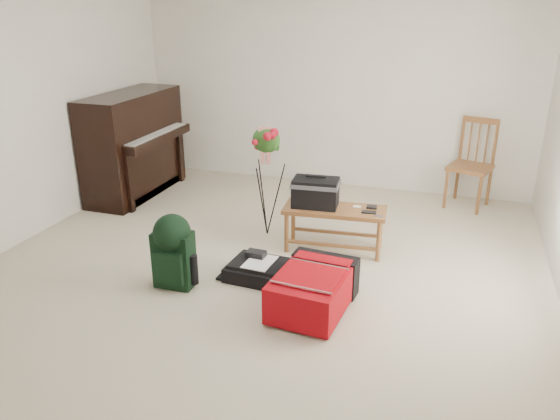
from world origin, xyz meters
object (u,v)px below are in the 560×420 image
(red_suitcase, at_px, (315,286))
(green_backpack, at_px, (173,248))
(piano, at_px, (135,147))
(dining_chair, at_px, (470,165))
(black_duffel, at_px, (259,269))
(bench, at_px, (322,197))
(flower_stand, at_px, (267,182))

(red_suitcase, distance_m, green_backpack, 1.23)
(piano, xyz_separation_m, dining_chair, (3.93, 0.84, -0.10))
(dining_chair, xyz_separation_m, red_suitcase, (-1.12, -2.76, -0.32))
(dining_chair, distance_m, black_duffel, 3.02)
(dining_chair, bearing_deg, bench, -111.63)
(red_suitcase, distance_m, flower_stand, 1.53)
(dining_chair, bearing_deg, black_duffel, -107.70)
(red_suitcase, bearing_deg, bench, 106.73)
(dining_chair, height_order, red_suitcase, dining_chair)
(piano, height_order, red_suitcase, piano)
(flower_stand, bearing_deg, green_backpack, -123.02)
(dining_chair, distance_m, flower_stand, 2.49)
(bench, bearing_deg, flower_stand, 161.26)
(red_suitcase, bearing_deg, flower_stand, 129.32)
(dining_chair, bearing_deg, piano, -150.95)
(bench, bearing_deg, red_suitcase, -83.43)
(bench, xyz_separation_m, red_suitcase, (0.23, -1.08, -0.35))
(bench, distance_m, red_suitcase, 1.15)
(black_duffel, xyz_separation_m, flower_stand, (-0.25, 0.93, 0.49))
(piano, bearing_deg, red_suitcase, -34.33)
(piano, relative_size, bench, 1.50)
(black_duffel, distance_m, flower_stand, 1.08)
(dining_chair, bearing_deg, green_backpack, -112.63)
(piano, relative_size, green_backpack, 2.31)
(red_suitcase, distance_m, black_duffel, 0.66)
(red_suitcase, relative_size, black_duffel, 1.50)
(piano, distance_m, green_backpack, 2.55)
(dining_chair, xyz_separation_m, green_backpack, (-2.33, -2.82, -0.14))
(red_suitcase, height_order, green_backpack, green_backpack)
(dining_chair, xyz_separation_m, flower_stand, (-1.96, -1.53, 0.07))
(black_duffel, bearing_deg, piano, 147.27)
(dining_chair, height_order, flower_stand, flower_stand)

